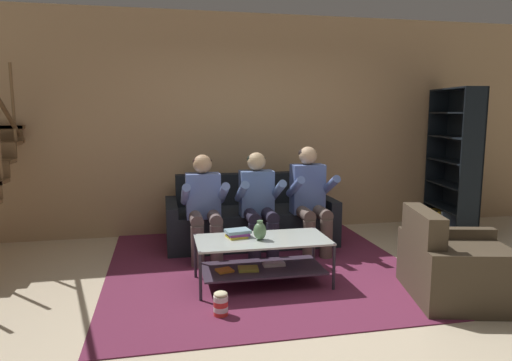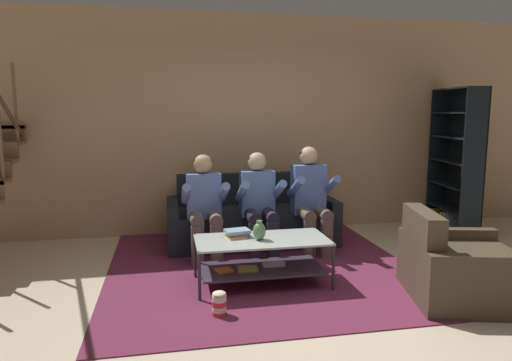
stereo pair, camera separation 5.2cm
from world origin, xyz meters
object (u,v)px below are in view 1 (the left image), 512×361
Objects in this scene: person_seated_right at (310,195)px; coffee_table at (262,254)px; person_seated_middle at (259,200)px; popcorn_tub at (221,304)px; book_stack at (238,233)px; bookshelf at (454,172)px; couch at (250,220)px; vase at (260,231)px; person_seated_left at (204,203)px; armchair at (459,269)px.

coffee_table is (-0.78, -0.90, -0.37)m from person_seated_right.
person_seated_middle is at bearing 79.75° from coffee_table.
person_seated_right is at bearing 50.39° from popcorn_tub.
book_stack is 3.46m from bookshelf.
couch is 1.47m from vase.
person_seated_middle is 0.97m from coffee_table.
popcorn_tub is (-0.63, -2.02, -0.18)m from couch.
couch is at bearing 40.35° from person_seated_left.
person_seated_right reaches higher than person_seated_left.
coffee_table is at bearing 46.93° from vase.
person_seated_right is at bearing 0.30° from person_seated_left.
coffee_table is at bearing -63.12° from person_seated_left.
popcorn_tub is (-0.02, -1.50, -0.53)m from person_seated_left.
person_seated_left is 1.02m from vase.
person_seated_left is 0.61m from person_seated_middle.
armchair is (1.63, -0.66, -0.03)m from coffee_table.
person_seated_middle reaches higher than vase.
coffee_table is 4.96× the size of book_stack.
person_seated_left is 2.62m from armchair.
person_seated_right is (0.61, 0.01, 0.03)m from person_seated_middle.
couch reaches higher than vase.
person_seated_middle is 0.61m from person_seated_right.
couch is 2.54m from armchair.
person_seated_middle is at bearing 133.35° from armchair.
person_seated_left is at bearing 107.10° from book_stack.
armchair is at bearing -123.21° from bookshelf.
person_seated_middle is 2.87m from bookshelf.
bookshelf is (2.21, 0.51, 0.15)m from person_seated_right.
couch is 2.87m from bookshelf.
person_seated_middle is 0.60× the size of bookshelf.
couch is 0.63m from person_seated_middle.
armchair is (2.08, -1.55, -0.37)m from person_seated_left.
person_seated_right reaches higher than coffee_table.
armchair reaches higher than popcorn_tub.
book_stack is at bearing 70.15° from popcorn_tub.
popcorn_tub is at bearing -90.63° from person_seated_left.
person_seated_middle is 0.88m from book_stack.
person_seated_right reaches higher than book_stack.
bookshelf reaches higher than person_seated_left.
couch is 1.75× the size of person_seated_middle.
person_seated_middle is 0.94m from vase.
person_seated_left is at bearing -179.70° from person_seated_right.
person_seated_left is at bearing 116.88° from coffee_table.
book_stack is 0.23× the size of armchair.
person_seated_left reaches higher than book_stack.
person_seated_right is 1.10× the size of armchair.
person_seated_left is 3.48m from bookshelf.
popcorn_tub is at bearing -109.85° from book_stack.
bookshelf reaches higher than vase.
popcorn_tub is at bearing 178.45° from armchair.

